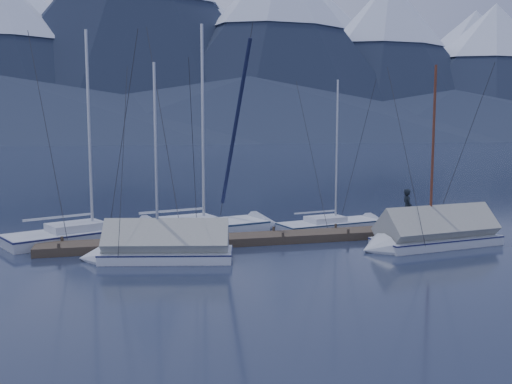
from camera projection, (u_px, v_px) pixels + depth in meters
ground at (269, 252)px, 21.52m from camera, size 1000.00×1000.00×0.00m
mountain_range at (127, 52)px, 372.21m from camera, size 877.00×584.00×150.50m
dock at (256, 240)px, 23.43m from camera, size 18.00×1.50×0.54m
mooring_posts at (245, 235)px, 23.28m from camera, size 15.12×1.52×0.35m
sailboat_open_left at (104, 233)px, 24.55m from camera, size 7.78×5.17×10.05m
sailboat_open_mid at (215, 228)px, 25.76m from camera, size 8.30×4.28×10.57m
sailboat_open_right at (342, 225)px, 26.98m from camera, size 6.25×2.98×7.98m
sailboat_covered_near at (427, 237)px, 22.54m from camera, size 6.58×2.96×8.29m
sailboat_covered_far at (155, 250)px, 20.14m from camera, size 5.92×2.94×7.98m
person at (407, 207)px, 25.57m from camera, size 0.49×0.68×1.75m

